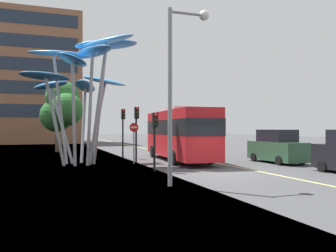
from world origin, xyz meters
TOP-DOWN VIEW (x-y plane):
  - ground at (-0.67, 0.00)m, footprint 120.00×240.00m
  - red_bus at (0.47, 7.59)m, footprint 3.40×11.14m
  - leaf_sculpture at (-6.45, 7.46)m, footprint 7.77×8.21m
  - traffic_light_kerb_near at (-3.07, 2.14)m, footprint 0.28×0.42m
  - traffic_light_kerb_far at (-2.84, 7.05)m, footprint 0.28×0.42m
  - traffic_light_island_mid at (-2.91, 10.94)m, footprint 0.28×0.42m
  - car_parked_mid at (6.15, 3.91)m, footprint 1.96×4.58m
  - street_lamp at (-3.54, -2.74)m, footprint 1.85×0.44m
  - tree_pavement_near at (-6.99, 20.51)m, footprint 4.06×5.30m
  - no_entry_sign at (-3.16, 6.52)m, footprint 0.60×0.12m
  - backdrop_building at (-14.76, 44.06)m, footprint 23.28×11.92m

SIDE VIEW (x-z plane):
  - ground at x=-0.67m, z-range -0.10..0.00m
  - car_parked_mid at x=6.15m, z-range -0.08..2.18m
  - no_entry_sign at x=-3.16m, z-range 0.44..3.14m
  - red_bus at x=0.47m, z-range 0.18..4.00m
  - traffic_light_kerb_near at x=-3.07m, z-range 0.73..3.93m
  - traffic_light_kerb_far at x=-2.84m, z-range 0.85..4.64m
  - traffic_light_island_mid at x=-2.91m, z-range 0.86..4.69m
  - tree_pavement_near at x=-6.99m, z-range 1.02..8.18m
  - street_lamp at x=-3.54m, z-range 1.06..8.41m
  - leaf_sculpture at x=-6.45m, z-range 1.94..10.34m
  - backdrop_building at x=-14.76m, z-range 0.00..19.96m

